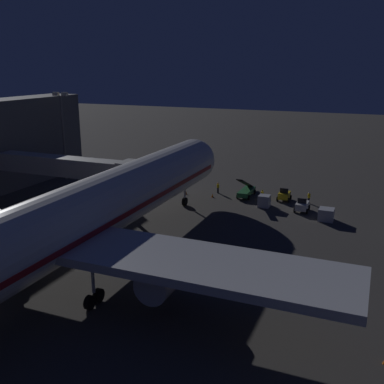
# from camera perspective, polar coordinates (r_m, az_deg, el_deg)

# --- Properties ---
(ground_plane) EXTENTS (320.00, 320.00, 0.00)m
(ground_plane) POSITION_cam_1_polar(r_m,az_deg,el_deg) (50.28, -9.10, -7.28)
(ground_plane) COLOR #383533
(airliner_at_gate) EXTENTS (50.54, 68.03, 19.55)m
(airliner_at_gate) POSITION_cam_1_polar(r_m,az_deg,el_deg) (41.14, -16.24, -4.25)
(airliner_at_gate) COLOR silver
(airliner_at_gate) RESTS_ON ground_plane
(jet_bridge) EXTENTS (23.18, 3.40, 7.50)m
(jet_bridge) POSITION_cam_1_polar(r_m,az_deg,el_deg) (63.48, -13.94, 2.95)
(jet_bridge) COLOR #9E9E99
(jet_bridge) RESTS_ON ground_plane
(apron_floodlight_mast) EXTENTS (2.90, 0.50, 15.00)m
(apron_floodlight_mast) POSITION_cam_1_polar(r_m,az_deg,el_deg) (81.54, -15.90, 7.65)
(apron_floodlight_mast) COLOR #59595E
(apron_floodlight_mast) RESTS_ON ground_plane
(belt_loader) EXTENTS (1.96, 8.16, 3.61)m
(belt_loader) POSITION_cam_1_polar(r_m,az_deg,el_deg) (69.90, 6.84, 0.14)
(belt_loader) COLOR #287038
(belt_loader) RESTS_ON ground_plane
(pushback_tug) EXTENTS (1.86, 2.29, 1.95)m
(pushback_tug) POSITION_cam_1_polar(r_m,az_deg,el_deg) (68.65, 11.50, -0.42)
(pushback_tug) COLOR yellow
(pushback_tug) RESTS_ON ground_plane
(baggage_tug_spare) EXTENTS (1.86, 2.74, 1.95)m
(baggage_tug_spare) POSITION_cam_1_polar(r_m,az_deg,el_deg) (64.15, 13.65, -1.69)
(baggage_tug_spare) COLOR silver
(baggage_tug_spare) RESTS_ON ground_plane
(baggage_container_near_belt) EXTENTS (1.90, 1.89, 1.58)m
(baggage_container_near_belt) POSITION_cam_1_polar(r_m,az_deg,el_deg) (61.24, 16.49, -2.72)
(baggage_container_near_belt) COLOR #B7BABF
(baggage_container_near_belt) RESTS_ON ground_plane
(baggage_container_mid_row) EXTENTS (1.56, 1.60, 1.69)m
(baggage_container_mid_row) POSITION_cam_1_polar(r_m,az_deg,el_deg) (65.06, 9.06, -1.13)
(baggage_container_mid_row) COLOR #B7BABF
(baggage_container_mid_row) RESTS_ON ground_plane
(ground_crew_near_nose_gear) EXTENTS (0.40, 0.40, 1.71)m
(ground_crew_near_nose_gear) POSITION_cam_1_polar(r_m,az_deg,el_deg) (71.25, 3.28, 0.60)
(ground_crew_near_nose_gear) COLOR black
(ground_crew_near_nose_gear) RESTS_ON ground_plane
(ground_crew_by_belt_loader) EXTENTS (0.40, 0.40, 1.79)m
(ground_crew_by_belt_loader) POSITION_cam_1_polar(r_m,az_deg,el_deg) (67.44, 8.81, -0.39)
(ground_crew_by_belt_loader) COLOR black
(ground_crew_by_belt_loader) RESTS_ON ground_plane
(ground_crew_under_port_wing) EXTENTS (0.40, 0.40, 1.72)m
(ground_crew_under_port_wing) POSITION_cam_1_polar(r_m,az_deg,el_deg) (67.95, 14.46, -0.63)
(ground_crew_under_port_wing) COLOR black
(ground_crew_under_port_wing) RESTS_ON ground_plane
(traffic_cone_nose_port) EXTENTS (0.36, 0.36, 0.55)m
(traffic_cone_nose_port) POSITION_cam_1_polar(r_m,az_deg,el_deg) (69.13, 2.58, -0.44)
(traffic_cone_nose_port) COLOR orange
(traffic_cone_nose_port) RESTS_ON ground_plane
(traffic_cone_nose_starboard) EXTENTS (0.36, 0.36, 0.55)m
(traffic_cone_nose_starboard) POSITION_cam_1_polar(r_m,az_deg,el_deg) (70.69, -0.77, -0.05)
(traffic_cone_nose_starboard) COLOR orange
(traffic_cone_nose_starboard) RESTS_ON ground_plane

